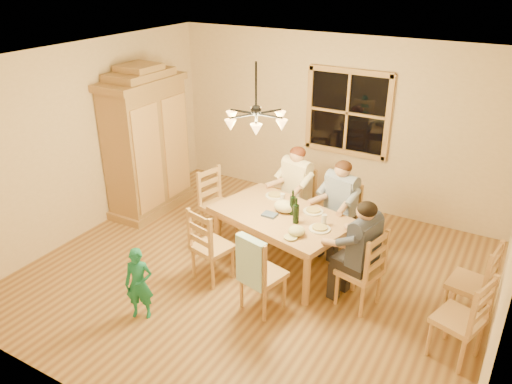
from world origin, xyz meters
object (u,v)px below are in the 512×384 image
Objects in this scene: dining_table at (281,221)px; chair_far_left at (295,214)px; adult_plaid_man at (341,196)px; chair_near_left at (213,257)px; child at (139,284)px; wine_bottle_a at (293,202)px; chair_far_right at (338,231)px; wine_bottle_b at (296,211)px; armoire at (147,146)px; chair_spare_front at (456,332)px; chair_end_left at (219,216)px; adult_woman at (296,180)px; chandelier at (256,118)px; chair_end_right at (358,282)px; chair_near_right at (263,285)px; adult_slate_man at (363,242)px; chair_spare_back at (467,295)px.

dining_table is 1.92× the size of chair_far_left.
chair_near_left is at bearing 64.80° from adult_plaid_man.
wine_bottle_a is at bearing 33.88° from child.
chair_far_right is 2.79m from child.
wine_bottle_b is (0.25, -0.12, 0.27)m from dining_table.
armoire is 2.32× the size of chair_spare_front.
chair_end_left is 1.23m from adult_woman.
chair_near_left is 1.15× the size of child.
chair_end_right is (1.32, 0.08, -1.77)m from chandelier.
chair_spare_front is at bearing 21.20° from chair_near_right.
armoire is 2.32× the size of chair_near_right.
adult_slate_man reaches higher than chair_far_left.
chair_spare_back is at bearing 2.09° from dining_table.
chair_end_right is 1.88m from adult_woman.
chair_near_right is 3.00× the size of wine_bottle_b.
chair_far_left is 1.13× the size of adult_plaid_man.
chair_far_right is (3.10, 0.23, -0.75)m from armoire.
adult_woman reaches higher than chair_end_right.
chair_end_left is at bearing 93.38° from chair_spare_front.
chair_far_right is at bearing 80.09° from chair_spare_back.
adult_woman is at bearing 0.00° from adult_plaid_man.
dining_table is 1.92× the size of chair_spare_back.
adult_plaid_man is 2.81m from child.
chair_near_right is at bearing 117.90° from chair_far_left.
chair_end_left is at bearing 133.26° from chair_near_left.
chair_spare_back is (2.50, -0.80, 0.00)m from chair_far_left.
chair_near_right is at bearing -75.76° from dining_table.
adult_woman is (-1.37, 1.16, 0.54)m from chair_end_right.
child is (-2.04, -1.42, 0.13)m from chair_end_right.
chair_end_right is at bearing 136.64° from adult_plaid_man.
adult_woman reaches higher than wine_bottle_b.
adult_woman is (-0.22, 0.88, 0.18)m from dining_table.
dining_table is 1.20m from adult_slate_man.
adult_woman is at bearing 136.74° from chair_end_left.
chair_far_left is 0.76m from chair_far_right.
adult_woman is (-0.05, 1.24, -1.24)m from chandelier.
chair_spare_back is (2.16, 0.02, -0.62)m from wine_bottle_a.
chair_near_left is 1.21m from wine_bottle_a.
chair_far_left is 1.00× the size of chair_end_right.
armoire is 2.66m from dining_table.
dining_table is at bearing 64.57° from chandelier.
chair_near_right is 3.00× the size of wine_bottle_a.
adult_slate_man is at bearing 46.74° from chair_near_right.
chair_end_right and chair_spare_back have the same top height.
dining_table is at bearing 90.00° from chair_end_left.
wine_bottle_b is (0.42, 0.24, -1.15)m from chandelier.
armoire is at bearing 167.85° from chair_near_right.
adult_slate_man is at bearing 8.49° from child.
chair_far_right is at bearing 33.39° from child.
armoire is 2.41m from adult_woman.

